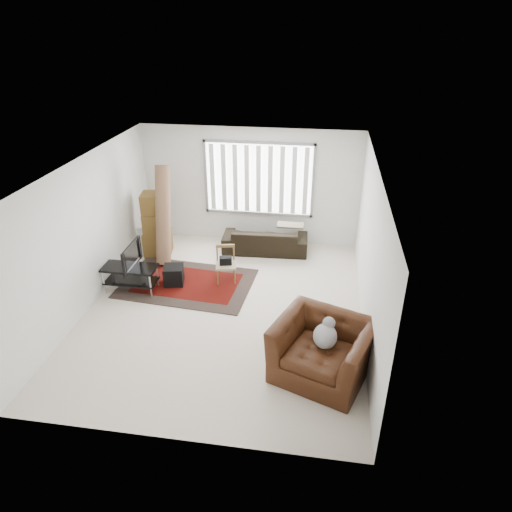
{
  "coord_description": "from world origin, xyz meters",
  "views": [
    {
      "loc": [
        1.64,
        -6.88,
        4.84
      ],
      "look_at": [
        0.56,
        0.19,
        1.05
      ],
      "focal_mm": 32.0,
      "sensor_mm": 36.0,
      "label": 1
    }
  ],
  "objects": [
    {
      "name": "persian_rug",
      "position": [
        -0.94,
        0.75,
        0.01
      ],
      "size": [
        2.72,
        1.92,
        0.02
      ],
      "color": "black",
      "rests_on": "ground"
    },
    {
      "name": "armchair",
      "position": [
        1.81,
        -1.48,
        0.51
      ],
      "size": [
        1.7,
        1.6,
        1.02
      ],
      "rotation": [
        0.0,
        0.0,
        -0.36
      ],
      "color": "#3C1C0C",
      "rests_on": "ground"
    },
    {
      "name": "subwoofer",
      "position": [
        -1.19,
        0.7,
        0.21
      ],
      "size": [
        0.45,
        0.45,
        0.38
      ],
      "primitive_type": "cube",
      "rotation": [
        0.0,
        0.0,
        0.2
      ],
      "color": "black",
      "rests_on": "persian_rug"
    },
    {
      "name": "tv_stand",
      "position": [
        -1.95,
        0.36,
        0.38
      ],
      "size": [
        1.05,
        0.47,
        0.53
      ],
      "color": "black",
      "rests_on": "ground"
    },
    {
      "name": "side_chair",
      "position": [
        -0.18,
        1.0,
        0.42
      ],
      "size": [
        0.48,
        0.48,
        0.75
      ],
      "rotation": [
        0.0,
        0.0,
        0.22
      ],
      "color": "#958561",
      "rests_on": "ground"
    },
    {
      "name": "white_flatpack",
      "position": [
        -2.15,
        1.9,
        0.32
      ],
      "size": [
        0.52,
        0.29,
        0.63
      ],
      "primitive_type": "cube",
      "rotation": [
        -0.16,
        0.0,
        0.26
      ],
      "color": "silver",
      "rests_on": "ground"
    },
    {
      "name": "rolled_rug",
      "position": [
        -1.68,
        1.72,
        1.06
      ],
      "size": [
        0.36,
        0.89,
        2.12
      ],
      "primitive_type": "cylinder",
      "rotation": [
        -0.27,
        0.0,
        0.05
      ],
      "color": "brown",
      "rests_on": "ground"
    },
    {
      "name": "moving_boxes",
      "position": [
        -1.96,
        1.96,
        0.67
      ],
      "size": [
        0.66,
        0.61,
        1.43
      ],
      "color": "brown",
      "rests_on": "ground"
    },
    {
      "name": "room",
      "position": [
        0.03,
        0.51,
        1.76
      ],
      "size": [
        6.0,
        6.02,
        2.71
      ],
      "color": "beige",
      "rests_on": "ground"
    },
    {
      "name": "sofa",
      "position": [
        0.43,
        2.45,
        0.37
      ],
      "size": [
        1.96,
        0.92,
        0.74
      ],
      "primitive_type": "imported",
      "rotation": [
        0.0,
        0.0,
        3.19
      ],
      "color": "black",
      "rests_on": "ground"
    },
    {
      "name": "tv",
      "position": [
        -1.95,
        0.36,
        0.77
      ],
      "size": [
        0.11,
        0.85,
        0.49
      ],
      "primitive_type": "imported",
      "rotation": [
        0.0,
        0.0,
        1.57
      ],
      "color": "black",
      "rests_on": "tv_stand"
    }
  ]
}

